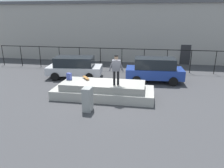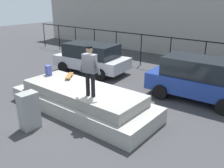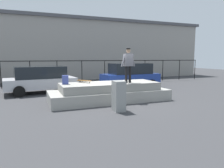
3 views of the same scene
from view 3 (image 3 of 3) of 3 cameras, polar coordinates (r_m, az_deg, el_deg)
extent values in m
plane|color=#38383A|center=(10.95, 0.33, -4.44)|extent=(60.00, 60.00, 0.00)
cube|color=#9E9B93|center=(10.72, -0.65, -3.17)|extent=(6.08, 2.27, 0.56)
cube|color=gray|center=(10.65, -0.65, -0.66)|extent=(4.99, 1.86, 0.39)
cylinder|color=black|center=(10.62, 4.94, 2.64)|extent=(0.14, 0.14, 0.85)
cylinder|color=black|center=(10.49, 3.95, 2.60)|extent=(0.14, 0.14, 0.85)
cube|color=#595960|center=(10.52, 4.49, 6.63)|extent=(0.50, 0.31, 0.63)
cylinder|color=#595960|center=(10.69, 5.76, 6.47)|extent=(0.30, 0.13, 0.61)
cylinder|color=#595960|center=(10.36, 3.18, 6.47)|extent=(0.30, 0.13, 0.61)
sphere|color=tan|center=(10.53, 4.51, 9.10)|extent=(0.22, 0.22, 0.22)
cylinder|color=black|center=(10.53, 4.52, 9.64)|extent=(0.24, 0.24, 0.05)
cube|color=brown|center=(10.70, -7.70, 0.95)|extent=(0.65, 0.80, 0.02)
cylinder|color=silver|center=(10.96, -8.45, 0.66)|extent=(0.06, 0.06, 0.06)
cylinder|color=silver|center=(10.81, -9.14, 0.56)|extent=(0.06, 0.06, 0.06)
cylinder|color=silver|center=(10.62, -6.22, 0.49)|extent=(0.06, 0.06, 0.06)
cylinder|color=silver|center=(10.46, -6.90, 0.38)|extent=(0.06, 0.06, 0.06)
cube|color=#3F4C99|center=(10.20, -12.73, 1.13)|extent=(0.32, 0.27, 0.43)
cube|color=#B7B7BC|center=(13.88, -19.07, 0.29)|extent=(4.46, 2.40, 0.62)
cube|color=black|center=(13.81, -19.18, 3.08)|extent=(3.16, 2.03, 0.73)
cylinder|color=black|center=(14.78, -24.70, -0.80)|extent=(0.66, 0.29, 0.64)
cylinder|color=black|center=(12.79, -24.20, -1.93)|extent=(0.66, 0.29, 0.64)
cylinder|color=black|center=(15.14, -14.64, -0.19)|extent=(0.66, 0.29, 0.64)
cylinder|color=black|center=(13.21, -12.65, -1.19)|extent=(0.66, 0.29, 0.64)
cube|color=navy|center=(15.38, 5.04, 1.49)|extent=(4.29, 1.98, 0.73)
cube|color=black|center=(15.32, 5.07, 4.27)|extent=(3.02, 1.70, 0.77)
cylinder|color=black|center=(15.64, -0.77, 0.28)|extent=(0.65, 0.25, 0.64)
cylinder|color=black|center=(14.02, 2.22, -0.54)|extent=(0.65, 0.25, 0.64)
cylinder|color=black|center=(16.86, 7.36, 0.73)|extent=(0.65, 0.25, 0.64)
cylinder|color=black|center=(15.36, 10.93, 0.02)|extent=(0.65, 0.25, 0.64)
cube|color=gray|center=(8.63, 1.86, -3.33)|extent=(0.47, 0.62, 1.27)
cylinder|color=black|center=(17.01, -28.35, 2.29)|extent=(0.06, 0.06, 2.01)
cylinder|color=black|center=(16.90, -21.60, 2.62)|extent=(0.06, 0.06, 2.01)
cylinder|color=black|center=(17.02, -14.85, 2.92)|extent=(0.06, 0.06, 2.01)
cylinder|color=black|center=(17.37, -8.28, 3.17)|extent=(0.06, 0.06, 2.01)
cylinder|color=black|center=(17.94, -2.05, 3.37)|extent=(0.06, 0.06, 2.01)
cylinder|color=black|center=(18.71, 3.74, 3.51)|extent=(0.06, 0.06, 2.01)
cylinder|color=black|center=(19.65, 9.02, 3.62)|extent=(0.06, 0.06, 2.01)
cylinder|color=black|center=(20.74, 13.79, 3.69)|extent=(0.06, 0.06, 2.01)
cylinder|color=black|center=(21.96, 18.05, 3.73)|extent=(0.06, 0.06, 2.01)
cylinder|color=black|center=(23.29, 21.85, 3.74)|extent=(0.06, 0.06, 2.01)
cube|color=black|center=(17.33, -8.34, 6.35)|extent=(24.00, 0.04, 0.06)
cube|color=gray|center=(24.58, -12.44, 8.87)|extent=(30.32, 7.71, 5.97)
cube|color=#4C4C51|center=(24.87, -12.65, 16.11)|extent=(30.93, 8.09, 0.30)
cube|color=#262628|center=(22.76, 4.63, 4.16)|extent=(1.00, 0.06, 2.00)
camera|label=1|loc=(7.25, 89.86, 20.92)|focal=34.24mm
camera|label=2|loc=(10.94, 48.34, 15.27)|focal=38.63mm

